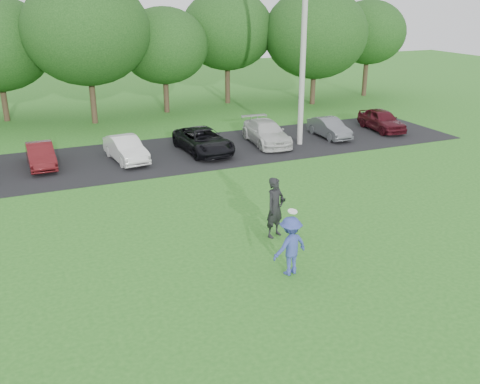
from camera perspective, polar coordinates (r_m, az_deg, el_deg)
The scene contains 7 objects.
ground at distance 15.49m, azimuth 5.18°, elevation -8.68°, with size 100.00×100.00×0.00m, color #296F1F.
parking_lot at distance 26.77m, azimuth -8.08°, elevation 3.92°, with size 32.00×6.50×0.03m, color black.
utility_pole at distance 27.76m, azimuth 6.81°, elevation 16.04°, with size 0.28×0.28×10.95m, color #A4A39E.
frisbee_player at distance 15.13m, azimuth 5.39°, elevation -5.72°, with size 1.23×0.87×1.91m.
camera_bystander at distance 17.34m, azimuth 3.77°, elevation -1.66°, with size 0.87×0.74×2.02m.
parked_cars at distance 26.54m, azimuth -7.36°, elevation 5.15°, with size 27.76×4.56×1.23m.
tree_row at distance 35.63m, azimuth -10.45°, elevation 15.87°, with size 42.39×9.85×8.64m.
Camera 1 is at (-6.60, -11.84, 7.49)m, focal length 40.00 mm.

